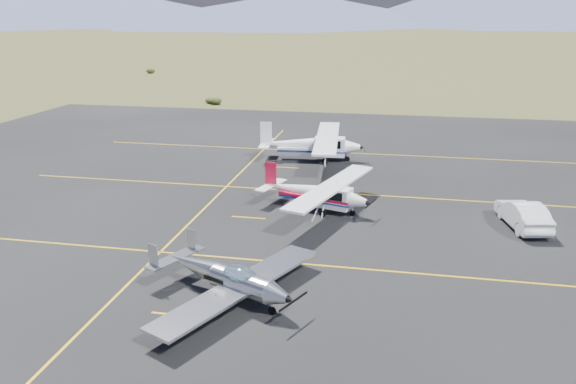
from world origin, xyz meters
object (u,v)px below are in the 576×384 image
at_px(aircraft_low_wing, 228,278).
at_px(sedan, 523,214).
at_px(aircraft_cessna, 316,192).
at_px(aircraft_plain, 312,144).

bearing_deg(aircraft_low_wing, sedan, 63.65).
relative_size(aircraft_low_wing, sedan, 1.94).
relative_size(aircraft_cessna, aircraft_plain, 0.83).
bearing_deg(aircraft_cessna, aircraft_low_wing, -82.30).
relative_size(aircraft_low_wing, aircraft_cessna, 0.89).
distance_m(aircraft_low_wing, aircraft_cessna, 11.56).
bearing_deg(sedan, aircraft_low_wing, 27.84).
relative_size(aircraft_cessna, sedan, 2.19).
xyz_separation_m(aircraft_low_wing, aircraft_plain, (-0.04, 22.81, 0.39)).
bearing_deg(aircraft_cessna, aircraft_plain, 117.27).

